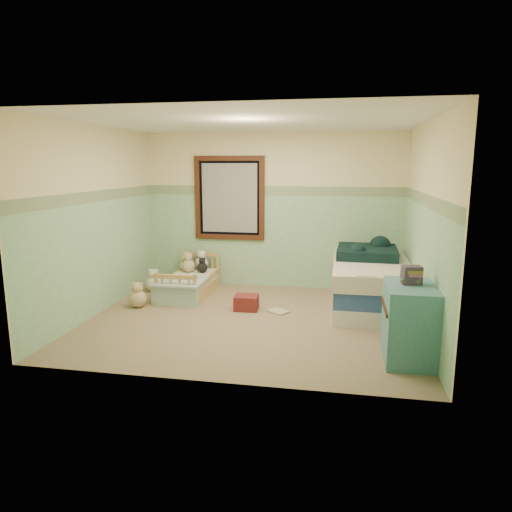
% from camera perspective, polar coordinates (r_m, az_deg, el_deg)
% --- Properties ---
extents(floor, '(4.20, 3.60, 0.02)m').
position_cam_1_polar(floor, '(6.14, -0.65, -7.89)').
color(floor, '#816D57').
rests_on(floor, ground).
extents(ceiling, '(4.20, 3.60, 0.02)m').
position_cam_1_polar(ceiling, '(5.83, -0.71, 16.22)').
color(ceiling, white).
rests_on(ceiling, wall_back).
extents(wall_back, '(4.20, 0.04, 2.50)m').
position_cam_1_polar(wall_back, '(7.62, 1.96, 5.51)').
color(wall_back, beige).
rests_on(wall_back, floor).
extents(wall_front, '(4.20, 0.04, 2.50)m').
position_cam_1_polar(wall_front, '(4.13, -5.53, 0.74)').
color(wall_front, beige).
rests_on(wall_front, floor).
extents(wall_left, '(0.04, 3.60, 2.50)m').
position_cam_1_polar(wall_left, '(6.59, -18.94, 4.06)').
color(wall_left, beige).
rests_on(wall_left, floor).
extents(wall_right, '(0.04, 3.60, 2.50)m').
position_cam_1_polar(wall_right, '(5.83, 20.05, 3.14)').
color(wall_right, beige).
rests_on(wall_right, floor).
extents(wainscot_mint, '(4.20, 0.01, 1.50)m').
position_cam_1_polar(wainscot_mint, '(7.67, 1.92, 1.78)').
color(wainscot_mint, '#76B77F').
rests_on(wainscot_mint, floor).
extents(border_strip, '(4.20, 0.01, 0.15)m').
position_cam_1_polar(border_strip, '(7.58, 1.96, 7.95)').
color(border_strip, '#396A3E').
rests_on(border_strip, wall_back).
extents(window_frame, '(1.16, 0.06, 1.36)m').
position_cam_1_polar(window_frame, '(7.70, -3.27, 7.05)').
color(window_frame, black).
rests_on(window_frame, wall_back).
extents(window_blinds, '(0.92, 0.01, 1.12)m').
position_cam_1_polar(window_blinds, '(7.71, -3.26, 7.06)').
color(window_blinds, '#B2B2B0').
rests_on(window_blinds, window_frame).
extents(toddler_bed_frame, '(0.64, 1.28, 0.16)m').
position_cam_1_polar(toddler_bed_frame, '(7.38, -8.11, -3.99)').
color(toddler_bed_frame, '#9F754A').
rests_on(toddler_bed_frame, floor).
extents(toddler_mattress, '(0.59, 1.23, 0.12)m').
position_cam_1_polar(toddler_mattress, '(7.35, -8.14, -2.92)').
color(toddler_mattress, white).
rests_on(toddler_mattress, toddler_bed_frame).
extents(patchwork_quilt, '(0.70, 0.64, 0.03)m').
position_cam_1_polar(patchwork_quilt, '(6.97, -9.20, -3.09)').
color(patchwork_quilt, '#68A9D5').
rests_on(patchwork_quilt, toddler_mattress).
extents(plush_bed_brown, '(0.18, 0.18, 0.18)m').
position_cam_1_polar(plush_bed_brown, '(7.82, -8.05, -0.95)').
color(plush_bed_brown, brown).
rests_on(plush_bed_brown, toddler_mattress).
extents(plush_bed_white, '(0.21, 0.21, 0.21)m').
position_cam_1_polar(plush_bed_white, '(7.76, -6.65, -0.88)').
color(plush_bed_white, silver).
rests_on(plush_bed_white, toddler_mattress).
extents(plush_bed_tan, '(0.21, 0.21, 0.21)m').
position_cam_1_polar(plush_bed_tan, '(7.60, -8.22, -1.18)').
color(plush_bed_tan, tan).
rests_on(plush_bed_tan, toddler_mattress).
extents(plush_bed_dark, '(0.17, 0.17, 0.17)m').
position_cam_1_polar(plush_bed_dark, '(7.54, -6.56, -1.41)').
color(plush_bed_dark, black).
rests_on(plush_bed_dark, toddler_mattress).
extents(plush_floor_cream, '(0.25, 0.25, 0.25)m').
position_cam_1_polar(plush_floor_cream, '(7.61, -12.36, -3.35)').
color(plush_floor_cream, '#EEE2C4').
rests_on(plush_floor_cream, floor).
extents(plush_floor_tan, '(0.25, 0.25, 0.25)m').
position_cam_1_polar(plush_floor_tan, '(6.84, -14.22, -5.09)').
color(plush_floor_tan, tan).
rests_on(plush_floor_tan, floor).
extents(twin_bed_frame, '(1.00, 1.99, 0.22)m').
position_cam_1_polar(twin_bed_frame, '(6.88, 13.67, -5.09)').
color(twin_bed_frame, silver).
rests_on(twin_bed_frame, floor).
extents(twin_boxspring, '(1.00, 1.99, 0.22)m').
position_cam_1_polar(twin_boxspring, '(6.82, 13.76, -3.31)').
color(twin_boxspring, navy).
rests_on(twin_boxspring, twin_bed_frame).
extents(twin_mattress, '(1.04, 2.03, 0.22)m').
position_cam_1_polar(twin_mattress, '(6.77, 13.84, -1.51)').
color(twin_mattress, white).
rests_on(twin_mattress, twin_boxspring).
extents(teal_blanket, '(0.88, 0.93, 0.14)m').
position_cam_1_polar(teal_blanket, '(7.03, 13.37, 0.46)').
color(teal_blanket, black).
rests_on(teal_blanket, twin_mattress).
extents(dresser, '(0.49, 0.79, 0.79)m').
position_cam_1_polar(dresser, '(5.10, 18.19, -7.69)').
color(dresser, teal).
rests_on(dresser, floor).
extents(book_stack, '(0.21, 0.18, 0.19)m').
position_cam_1_polar(book_stack, '(5.03, 18.43, -2.21)').
color(book_stack, '#52292B').
rests_on(book_stack, dresser).
extents(red_pillow, '(0.34, 0.30, 0.20)m').
position_cam_1_polar(red_pillow, '(6.54, -1.18, -5.69)').
color(red_pillow, maroon).
rests_on(red_pillow, floor).
extents(floor_book, '(0.34, 0.33, 0.03)m').
position_cam_1_polar(floor_book, '(6.45, 2.74, -6.77)').
color(floor_book, yellow).
rests_on(floor_book, floor).
extents(extra_plush_0, '(0.17, 0.17, 0.17)m').
position_cam_1_polar(extra_plush_0, '(7.81, -8.34, -1.02)').
color(extra_plush_0, tan).
rests_on(extra_plush_0, toddler_mattress).
extents(extra_plush_1, '(0.17, 0.17, 0.17)m').
position_cam_1_polar(extra_plush_1, '(7.73, -8.69, -1.14)').
color(extra_plush_1, tan).
rests_on(extra_plush_1, toddler_mattress).
extents(extra_plush_2, '(0.20, 0.20, 0.20)m').
position_cam_1_polar(extra_plush_2, '(7.81, -8.44, -0.90)').
color(extra_plush_2, tan).
rests_on(extra_plush_2, toddler_mattress).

